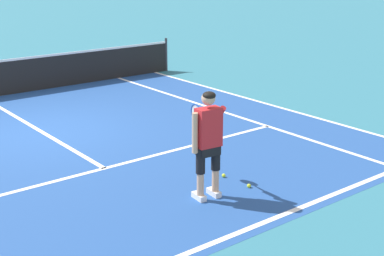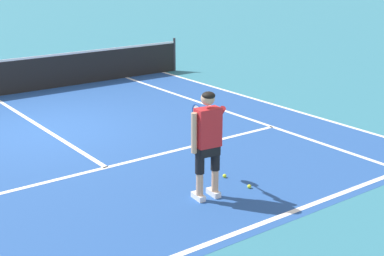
{
  "view_description": "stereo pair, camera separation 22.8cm",
  "coord_description": "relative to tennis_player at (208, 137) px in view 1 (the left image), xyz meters",
  "views": [
    {
      "loc": [
        -4.42,
        -10.86,
        3.62
      ],
      "look_at": [
        0.65,
        -4.41,
        1.05
      ],
      "focal_mm": 51.61,
      "sensor_mm": 36.0,
      "label": 1
    },
    {
      "loc": [
        -4.24,
        -11.0,
        3.62
      ],
      "look_at": [
        0.65,
        -4.41,
        1.05
      ],
      "focal_mm": 51.61,
      "sensor_mm": 36.0,
      "label": 2
    }
  ],
  "objects": [
    {
      "name": "tennis_player",
      "position": [
        0.0,
        0.0,
        0.0
      ],
      "size": [
        0.72,
        1.09,
        1.71
      ],
      "color": "white",
      "rests_on": "ground"
    },
    {
      "name": "line_singles_right",
      "position": [
        3.46,
        3.66,
        -0.99
      ],
      "size": [
        0.1,
        9.63,
        0.01
      ],
      "primitive_type": "cube",
      "color": "white",
      "rests_on": "ground"
    },
    {
      "name": "line_service",
      "position": [
        -0.66,
        2.07,
        -0.99
      ],
      "size": [
        8.23,
        0.1,
        0.01
      ],
      "primitive_type": "cube",
      "color": "white",
      "rests_on": "ground"
    },
    {
      "name": "line_doubles_right",
      "position": [
        4.83,
        3.66,
        -0.99
      ],
      "size": [
        0.1,
        9.63,
        0.01
      ],
      "primitive_type": "cube",
      "color": "white",
      "rests_on": "ground"
    },
    {
      "name": "tennis_ball_by_baseline",
      "position": [
        0.78,
        -0.13,
        -0.96
      ],
      "size": [
        0.07,
        0.07,
        0.07
      ],
      "primitive_type": "sphere",
      "color": "#CCE02D",
      "rests_on": "ground"
    },
    {
      "name": "line_centre_service",
      "position": [
        -0.66,
        5.27,
        -0.99
      ],
      "size": [
        0.1,
        6.4,
        0.01
      ],
      "primitive_type": "cube",
      "color": "white",
      "rests_on": "ground"
    },
    {
      "name": "ground_plane",
      "position": [
        -0.66,
        4.79,
        -0.99
      ],
      "size": [
        80.0,
        80.0,
        0.0
      ],
      "primitive_type": "plane",
      "color": "teal"
    },
    {
      "name": "line_baseline",
      "position": [
        -0.66,
        -1.16,
        -0.99
      ],
      "size": [
        10.98,
        0.1,
        0.01
      ],
      "primitive_type": "cube",
      "color": "white",
      "rests_on": "ground"
    },
    {
      "name": "tennis_ball_near_feet",
      "position": [
        0.74,
        0.46,
        -0.96
      ],
      "size": [
        0.07,
        0.07,
        0.07
      ],
      "primitive_type": "sphere",
      "color": "#CCE02D",
      "rests_on": "ground"
    },
    {
      "name": "court_inner_surface",
      "position": [
        -0.66,
        3.66,
        -0.99
      ],
      "size": [
        10.98,
        10.03,
        0.0
      ],
      "primitive_type": "cube",
      "color": "#234C93",
      "rests_on": "ground"
    }
  ]
}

